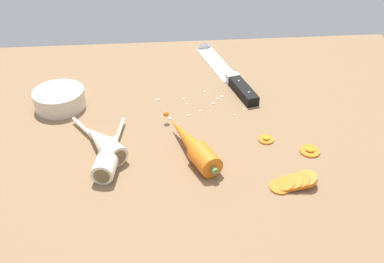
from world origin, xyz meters
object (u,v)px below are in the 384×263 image
object	(u,v)px
whole_carrot	(192,145)
carrot_slice_stray_mid	(266,139)
parsnip_front	(110,154)
carrot_slice_stray_near	(310,150)
carrot_slice_stack	(293,182)
prep_bowl	(59,98)
chefs_knife	(223,69)
parsnip_mid_left	(103,142)

from	to	relation	value
whole_carrot	carrot_slice_stray_mid	bearing A→B (deg)	11.39
parsnip_front	carrot_slice_stray_near	size ratio (longest dim) A/B	4.93
whole_carrot	carrot_slice_stack	bearing A→B (deg)	-32.71
carrot_slice_stray_mid	prep_bowl	xyz separation A→B (cm)	(-42.31, 16.28, 1.79)
chefs_knife	carrot_slice_stack	distance (cm)	43.71
chefs_knife	carrot_slice_stray_mid	xyz separation A→B (cm)	(4.20, -29.71, -0.29)
carrot_slice_stack	carrot_slice_stray_near	world-z (taller)	carrot_slice_stack
carrot_slice_stray_mid	prep_bowl	bearing A→B (deg)	158.95
chefs_knife	parsnip_front	distance (cm)	42.83
whole_carrot	carrot_slice_stack	size ratio (longest dim) A/B	2.40
chefs_knife	carrot_slice_stray_near	world-z (taller)	chefs_knife
whole_carrot	prep_bowl	world-z (taller)	whole_carrot
parsnip_mid_left	carrot_slice_stack	size ratio (longest dim) A/B	1.95
carrot_slice_stray_near	carrot_slice_stray_mid	xyz separation A→B (cm)	(-7.50, 4.38, 0.00)
whole_carrot	parsnip_mid_left	distance (cm)	16.94
carrot_slice_stack	whole_carrot	bearing A→B (deg)	147.29
whole_carrot	carrot_slice_stack	xyz separation A→B (cm)	(16.52, -10.61, -1.25)
carrot_slice_stack	prep_bowl	world-z (taller)	prep_bowl
parsnip_mid_left	carrot_slice_stray_mid	distance (cm)	31.70
whole_carrot	carrot_slice_stray_mid	distance (cm)	15.27
carrot_slice_stack	carrot_slice_stray_near	bearing A→B (deg)	57.63
parsnip_front	parsnip_mid_left	distance (cm)	3.98
carrot_slice_stray_near	carrot_slice_stray_mid	size ratio (longest dim) A/B	1.27
parsnip_mid_left	prep_bowl	distance (cm)	20.01
parsnip_front	parsnip_mid_left	xyz separation A→B (cm)	(-1.50, 3.68, 0.00)
chefs_knife	whole_carrot	distance (cm)	34.43
carrot_slice_stray_near	carrot_slice_stack	bearing A→B (deg)	-122.37
carrot_slice_stray_near	prep_bowl	distance (cm)	53.96
chefs_knife	carrot_slice_stray_near	size ratio (longest dim) A/B	8.77
whole_carrot	prep_bowl	size ratio (longest dim) A/B	1.83
carrot_slice_stack	carrot_slice_stray_mid	world-z (taller)	carrot_slice_stack
parsnip_front	prep_bowl	size ratio (longest dim) A/B	1.76
prep_bowl	parsnip_mid_left	bearing A→B (deg)	-57.80
parsnip_front	carrot_slice_stray_near	bearing A→B (deg)	-0.08
whole_carrot	parsnip_front	size ratio (longest dim) A/B	1.04
parsnip_front	whole_carrot	bearing A→B (deg)	5.00
carrot_slice_stray_mid	prep_bowl	world-z (taller)	prep_bowl
chefs_knife	parsnip_mid_left	size ratio (longest dim) A/B	2.11
whole_carrot	parsnip_front	xyz separation A→B (cm)	(-15.28, -1.34, -0.12)
parsnip_front	parsnip_mid_left	size ratio (longest dim) A/B	1.19
parsnip_front	prep_bowl	xyz separation A→B (cm)	(-12.16, 20.62, 0.17)
chefs_knife	carrot_slice_stack	size ratio (longest dim) A/B	4.11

